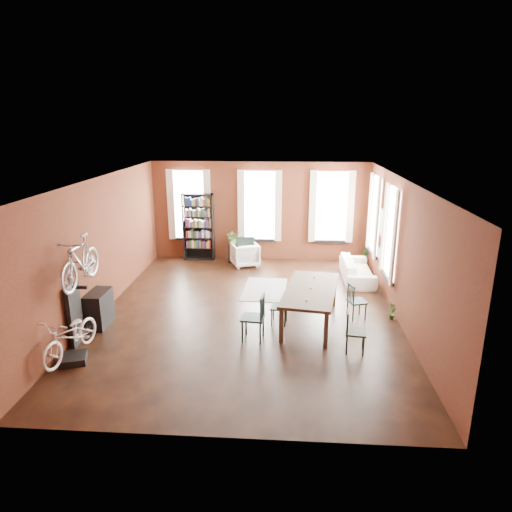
# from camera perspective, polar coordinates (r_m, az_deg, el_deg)

# --- Properties ---
(room) EXTENTS (9.00, 9.04, 3.22)m
(room) POSITION_cam_1_polar(r_m,az_deg,el_deg) (10.98, 0.53, 4.41)
(room) COLOR black
(room) RESTS_ON ground
(dining_table) EXTENTS (1.48, 2.56, 0.82)m
(dining_table) POSITION_cam_1_polar(r_m,az_deg,el_deg) (10.51, 6.79, -6.17)
(dining_table) COLOR #4C3B2D
(dining_table) RESTS_ON ground
(dining_chair_a) EXTENTS (0.52, 0.52, 1.01)m
(dining_chair_a) POSITION_cam_1_polar(r_m,az_deg,el_deg) (9.61, -0.39, -7.68)
(dining_chair_a) COLOR #1B3D39
(dining_chair_a) RESTS_ON ground
(dining_chair_b) EXTENTS (0.41, 0.41, 0.81)m
(dining_chair_b) POSITION_cam_1_polar(r_m,az_deg,el_deg) (10.39, 2.93, -6.38)
(dining_chair_b) COLOR black
(dining_chair_b) RESTS_ON ground
(dining_chair_c) EXTENTS (0.45, 0.45, 0.86)m
(dining_chair_c) POSITION_cam_1_polar(r_m,az_deg,el_deg) (9.38, 12.36, -9.25)
(dining_chair_c) COLOR black
(dining_chair_c) RESTS_ON ground
(dining_chair_d) EXTENTS (0.48, 0.48, 0.84)m
(dining_chair_d) POSITION_cam_1_polar(r_m,az_deg,el_deg) (10.91, 12.51, -5.53)
(dining_chair_d) COLOR #173232
(dining_chair_d) RESTS_ON ground
(bookshelf) EXTENTS (1.00, 0.32, 2.20)m
(bookshelf) POSITION_cam_1_polar(r_m,az_deg,el_deg) (15.06, -7.21, 3.63)
(bookshelf) COLOR black
(bookshelf) RESTS_ON ground
(white_armchair) EXTENTS (1.00, 0.97, 0.81)m
(white_armchair) POSITION_cam_1_polar(r_m,az_deg,el_deg) (14.43, -1.41, 0.33)
(white_armchair) COLOR silver
(white_armchair) RESTS_ON ground
(cream_sofa) EXTENTS (0.61, 2.08, 0.81)m
(cream_sofa) POSITION_cam_1_polar(r_m,az_deg,el_deg) (13.48, 12.57, -1.26)
(cream_sofa) COLOR beige
(cream_sofa) RESTS_ON ground
(striped_rug) EXTENTS (1.23, 1.88, 0.01)m
(striped_rug) POSITION_cam_1_polar(r_m,az_deg,el_deg) (12.53, 1.10, -4.18)
(striped_rug) COLOR black
(striped_rug) RESTS_ON ground
(bike_trainer) EXTENTS (0.61, 0.61, 0.14)m
(bike_trainer) POSITION_cam_1_polar(r_m,az_deg,el_deg) (9.63, -21.90, -11.84)
(bike_trainer) COLOR black
(bike_trainer) RESTS_ON ground
(bike_wall_rack) EXTENTS (0.16, 0.60, 1.30)m
(bike_wall_rack) POSITION_cam_1_polar(r_m,az_deg,el_deg) (10.09, -21.71, -6.83)
(bike_wall_rack) COLOR black
(bike_wall_rack) RESTS_ON ground
(console_table) EXTENTS (0.40, 0.80, 0.80)m
(console_table) POSITION_cam_1_polar(r_m,az_deg,el_deg) (10.88, -19.01, -6.24)
(console_table) COLOR black
(console_table) RESTS_ON ground
(plant_stand) EXTENTS (0.32, 0.32, 0.59)m
(plant_stand) POSITION_cam_1_polar(r_m,az_deg,el_deg) (14.84, -2.82, 0.33)
(plant_stand) COLOR black
(plant_stand) RESTS_ON ground
(plant_by_sofa) EXTENTS (0.40, 0.64, 0.27)m
(plant_by_sofa) POSITION_cam_1_polar(r_m,az_deg,el_deg) (14.92, 13.35, -0.67)
(plant_by_sofa) COLOR #224F1F
(plant_by_sofa) RESTS_ON ground
(plant_small) EXTENTS (0.44, 0.44, 0.15)m
(plant_small) POSITION_cam_1_polar(r_m,az_deg,el_deg) (11.17, 16.59, -7.24)
(plant_small) COLOR #2C5220
(plant_small) RESTS_ON ground
(bicycle_floor) EXTENTS (0.70, 0.93, 1.61)m
(bicycle_floor) POSITION_cam_1_polar(r_m,az_deg,el_deg) (9.25, -22.41, -7.08)
(bicycle_floor) COLOR white
(bicycle_floor) RESTS_ON bike_trainer
(bicycle_hung) EXTENTS (0.47, 1.00, 1.66)m
(bicycle_hung) POSITION_cam_1_polar(r_m,az_deg,el_deg) (9.52, -21.31, 1.29)
(bicycle_hung) COLOR #A5A8AD
(bicycle_hung) RESTS_ON bike_wall_rack
(plant_on_stand) EXTENTS (0.63, 0.66, 0.41)m
(plant_on_stand) POSITION_cam_1_polar(r_m,az_deg,el_deg) (14.71, -2.84, 2.21)
(plant_on_stand) COLOR #385F26
(plant_on_stand) RESTS_ON plant_stand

